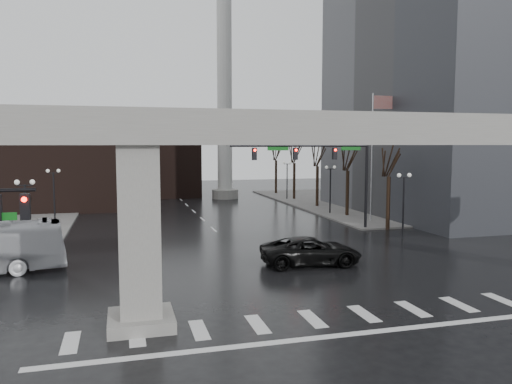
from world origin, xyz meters
TOP-DOWN VIEW (x-y plane):
  - ground at (0.00, 0.00)m, footprint 160.00×160.00m
  - sidewalk_ne at (26.00, 36.00)m, footprint 28.00×36.00m
  - elevated_guideway at (1.26, 0.00)m, footprint 48.00×2.60m
  - office_tower at (28.00, 26.00)m, footprint 22.00×26.00m
  - building_far_left at (-14.00, 42.00)m, footprint 16.00×14.00m
  - building_far_mid at (-2.00, 52.00)m, footprint 10.00×10.00m
  - smokestack at (6.00, 46.00)m, footprint 3.60×3.60m
  - signal_mast_arm at (8.99, 18.80)m, footprint 12.12×0.43m
  - flagpole_assembly at (15.29, 22.00)m, footprint 2.06×0.12m
  - lamp_right_0 at (13.50, 14.00)m, footprint 1.22×0.32m
  - lamp_right_1 at (13.50, 28.00)m, footprint 1.22×0.32m
  - lamp_right_2 at (13.50, 42.00)m, footprint 1.22×0.32m
  - lamp_left_0 at (-13.50, 14.00)m, footprint 1.22×0.32m
  - lamp_left_1 at (-13.50, 28.00)m, footprint 1.22×0.32m
  - lamp_left_2 at (-13.50, 42.00)m, footprint 1.22×0.32m
  - tree_right_0 at (14.53, 18.02)m, footprint 1.09×1.58m
  - tree_right_1 at (14.53, 26.02)m, footprint 1.09×1.61m
  - tree_right_2 at (14.53, 34.02)m, footprint 1.10×1.63m
  - tree_right_3 at (14.53, 42.02)m, footprint 1.11×1.66m
  - tree_right_4 at (14.53, 50.02)m, footprint 1.12×1.69m
  - pickup_truck at (3.43, 7.87)m, footprint 6.33×3.29m

SIDE VIEW (x-z plane):
  - ground at x=0.00m, z-range 0.00..0.00m
  - sidewalk_ne at x=26.00m, z-range 0.00..0.15m
  - pickup_truck at x=3.43m, z-range 0.00..1.70m
  - tree_right_0 at x=14.53m, z-range -0.97..6.54m
  - tree_right_1 at x=14.53m, z-range -0.99..6.69m
  - tree_right_2 at x=14.53m, z-range -1.01..6.84m
  - tree_right_3 at x=14.53m, z-range -1.03..6.99m
  - tree_right_4 at x=14.53m, z-range -1.05..7.14m
  - lamp_right_0 at x=13.50m, z-range 0.92..6.03m
  - lamp_right_1 at x=13.50m, z-range 0.92..6.03m
  - lamp_right_2 at x=13.50m, z-range 0.92..6.03m
  - lamp_left_0 at x=-13.50m, z-range 0.92..6.03m
  - lamp_left_1 at x=-13.50m, z-range 0.92..6.03m
  - lamp_left_2 at x=-13.50m, z-range 0.92..6.03m
  - building_far_mid at x=-2.00m, z-range 0.00..8.00m
  - building_far_left at x=-14.00m, z-range 0.00..10.00m
  - signal_mast_arm at x=8.99m, z-range 1.83..9.83m
  - elevated_guideway at x=1.26m, z-range 2.53..11.23m
  - flagpole_assembly at x=15.29m, z-range 1.53..13.53m
  - smokestack at x=6.00m, z-range -1.65..28.35m
  - office_tower at x=28.00m, z-range 0.00..42.00m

